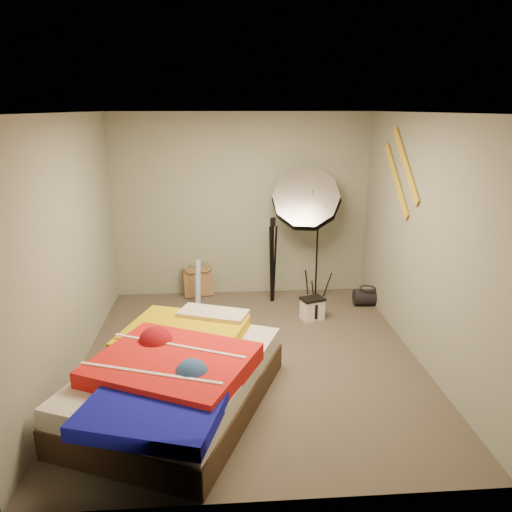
{
  "coord_description": "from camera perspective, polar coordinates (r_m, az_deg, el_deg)",
  "views": [
    {
      "loc": [
        -0.29,
        -4.73,
        2.54
      ],
      "look_at": [
        0.1,
        0.6,
        0.95
      ],
      "focal_mm": 35.0,
      "sensor_mm": 36.0,
      "label": 1
    }
  ],
  "objects": [
    {
      "name": "bed",
      "position": [
        4.52,
        -9.04,
        -13.56
      ],
      "size": [
        2.01,
        2.42,
        0.58
      ],
      "color": "#412D1F",
      "rests_on": "floor"
    },
    {
      "name": "wrapping_roll",
      "position": [
        6.64,
        -6.65,
        -3.14
      ],
      "size": [
        0.1,
        0.19,
        0.63
      ],
      "primitive_type": "cylinder",
      "rotation": [
        -0.17,
        0.0,
        -0.16
      ],
      "color": "#5893E1",
      "rests_on": "floor"
    },
    {
      "name": "camera_tripod",
      "position": [
        6.65,
        1.91,
        0.2
      ],
      "size": [
        0.08,
        0.08,
        1.16
      ],
      "color": "black",
      "rests_on": "floor"
    },
    {
      "name": "duffel_bag",
      "position": [
        6.86,
        12.58,
        -4.63
      ],
      "size": [
        0.37,
        0.23,
        0.22
      ],
      "primitive_type": "cylinder",
      "rotation": [
        0.0,
        1.57,
        -0.04
      ],
      "color": "black",
      "rests_on": "floor"
    },
    {
      "name": "wall_stripe_lower",
      "position": [
        5.99,
        15.73,
        8.37
      ],
      "size": [
        0.02,
        0.91,
        0.78
      ],
      "primitive_type": "cube",
      "rotation": [
        0.7,
        0.0,
        0.0
      ],
      "color": "gold",
      "rests_on": "wall_right"
    },
    {
      "name": "wall_back",
      "position": [
        6.86,
        -1.7,
        5.72
      ],
      "size": [
        3.5,
        0.0,
        3.5
      ],
      "primitive_type": "plane",
      "rotation": [
        1.57,
        0.0,
        0.0
      ],
      "color": "gray",
      "rests_on": "floor"
    },
    {
      "name": "wall_stripe_upper",
      "position": [
        5.73,
        16.73,
        9.97
      ],
      "size": [
        0.02,
        0.91,
        0.78
      ],
      "primitive_type": "cube",
      "rotation": [
        0.7,
        0.0,
        0.0
      ],
      "color": "gold",
      "rests_on": "wall_right"
    },
    {
      "name": "wall_left",
      "position": [
        5.12,
        -20.6,
        0.87
      ],
      "size": [
        0.0,
        4.0,
        4.0
      ],
      "primitive_type": "plane",
      "rotation": [
        1.57,
        0.0,
        1.57
      ],
      "color": "gray",
      "rests_on": "floor"
    },
    {
      "name": "wall_right",
      "position": [
        5.31,
        18.55,
        1.63
      ],
      "size": [
        0.0,
        4.0,
        4.0
      ],
      "primitive_type": "plane",
      "rotation": [
        1.57,
        0.0,
        -1.57
      ],
      "color": "gray",
      "rests_on": "floor"
    },
    {
      "name": "floor",
      "position": [
        5.38,
        -0.6,
        -11.62
      ],
      "size": [
        4.0,
        4.0,
        0.0
      ],
      "primitive_type": "plane",
      "color": "#51493F",
      "rests_on": "ground"
    },
    {
      "name": "tote_bag",
      "position": [
        7.04,
        -6.66,
        -2.93
      ],
      "size": [
        0.44,
        0.28,
        0.42
      ],
      "primitive_type": "cube",
      "rotation": [
        -0.14,
        0.0,
        0.26
      ],
      "color": "#9C774F",
      "rests_on": "floor"
    },
    {
      "name": "camera_case",
      "position": [
        6.29,
        6.45,
        -6.08
      ],
      "size": [
        0.31,
        0.26,
        0.26
      ],
      "primitive_type": "cube",
      "rotation": [
        0.0,
        0.0,
        0.35
      ],
      "color": "white",
      "rests_on": "floor"
    },
    {
      "name": "wall_front",
      "position": [
        3.04,
        1.76,
        -8.62
      ],
      "size": [
        3.5,
        0.0,
        3.5
      ],
      "primitive_type": "plane",
      "rotation": [
        -1.57,
        0.0,
        0.0
      ],
      "color": "gray",
      "rests_on": "floor"
    },
    {
      "name": "ceiling",
      "position": [
        4.74,
        -0.7,
        16.07
      ],
      "size": [
        4.0,
        4.0,
        0.0
      ],
      "primitive_type": "plane",
      "rotation": [
        3.14,
        0.0,
        0.0
      ],
      "color": "silver",
      "rests_on": "wall_back"
    },
    {
      "name": "photo_umbrella",
      "position": [
        6.63,
        5.78,
        6.33
      ],
      "size": [
        1.2,
        0.95,
        1.91
      ],
      "color": "black",
      "rests_on": "floor"
    }
  ]
}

